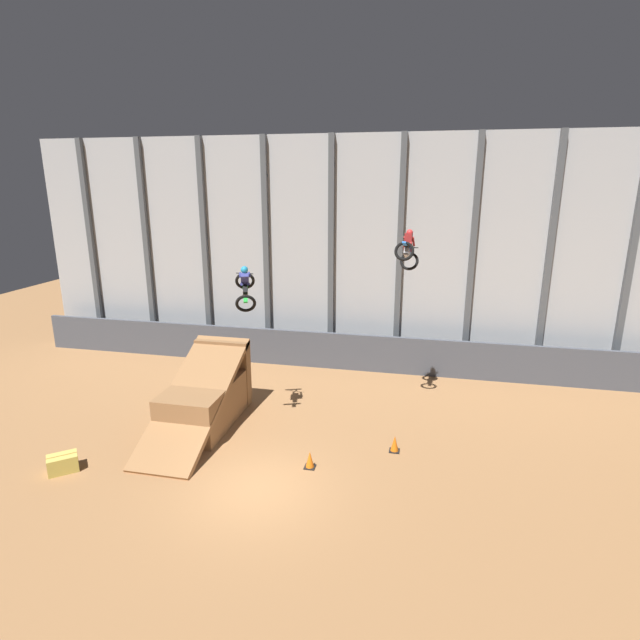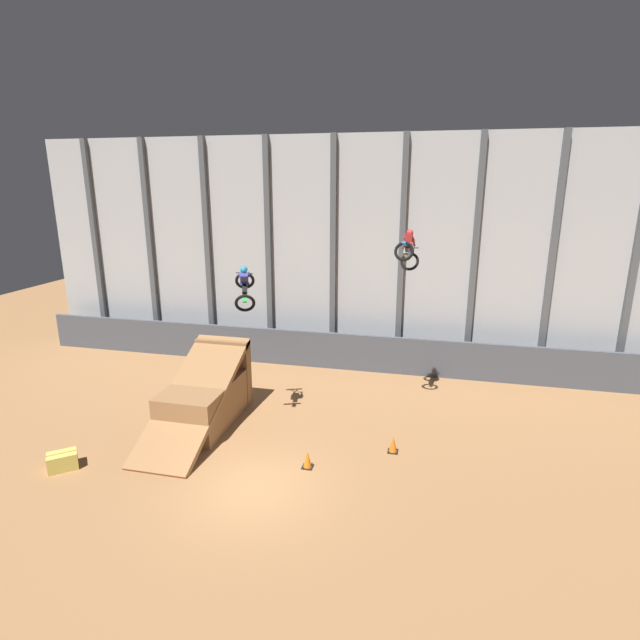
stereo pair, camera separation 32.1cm
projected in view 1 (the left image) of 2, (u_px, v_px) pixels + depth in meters
name	position (u px, v px, depth m)	size (l,w,h in m)	color
ground_plane	(257.00, 489.00, 15.24)	(60.00, 60.00, 0.00)	#996B42
arena_back_wall	(332.00, 253.00, 24.98)	(32.00, 0.40, 11.29)	#ADB2B7
lower_barrier	(326.00, 350.00, 24.97)	(31.36, 0.20, 1.85)	#474C56
dirt_ramp	(207.00, 397.00, 19.42)	(2.27, 6.01, 2.95)	olive
rider_bike_left_air	(245.00, 287.00, 17.92)	(1.27, 1.89, 1.68)	black
rider_bike_right_air	(407.00, 250.00, 18.86)	(0.93, 1.75, 1.66)	black
traffic_cone_near_ramp	(310.00, 460.00, 16.34)	(0.36, 0.36, 0.58)	black
traffic_cone_arena_edge	(395.00, 444.00, 17.32)	(0.36, 0.36, 0.58)	black
hay_bale_trackside	(63.00, 463.00, 16.13)	(1.07, 1.04, 0.57)	#CCB751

